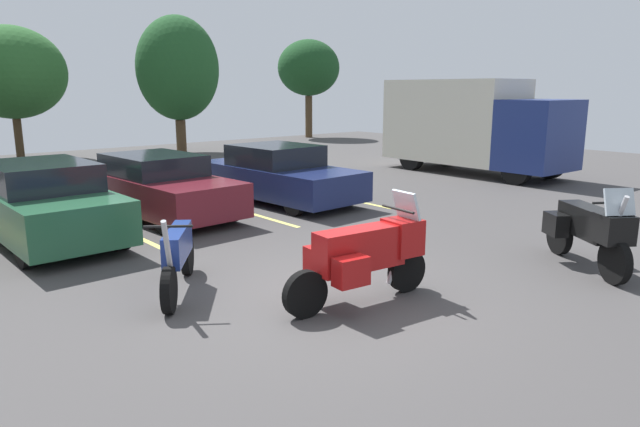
# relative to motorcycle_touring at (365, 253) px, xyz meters

# --- Properties ---
(ground) EXTENTS (44.00, 44.00, 0.10)m
(ground) POSITION_rel_motorcycle_touring_xyz_m (-0.19, 0.36, -0.73)
(ground) COLOR #423F3F
(motorcycle_touring) EXTENTS (2.30, 0.94, 1.45)m
(motorcycle_touring) POSITION_rel_motorcycle_touring_xyz_m (0.00, 0.00, 0.00)
(motorcycle_touring) COLOR black
(motorcycle_touring) RESTS_ON ground
(motorcycle_second) EXTENTS (1.38, 1.92, 1.41)m
(motorcycle_second) POSITION_rel_motorcycle_touring_xyz_m (3.67, -1.28, -0.02)
(motorcycle_second) COLOR black
(motorcycle_second) RESTS_ON ground
(motorcycle_third) EXTENTS (1.37, 1.82, 1.24)m
(motorcycle_third) POSITION_rel_motorcycle_touring_xyz_m (-1.71, 1.97, -0.14)
(motorcycle_third) COLOR black
(motorcycle_third) RESTS_ON ground
(parking_stripes) EXTENTS (14.39, 5.08, 0.01)m
(parking_stripes) POSITION_rel_motorcycle_touring_xyz_m (-2.34, 6.40, -0.67)
(parking_stripes) COLOR #EAE066
(parking_stripes) RESTS_ON ground
(car_green) EXTENTS (1.85, 4.35, 1.48)m
(car_green) POSITION_rel_motorcycle_touring_xyz_m (-2.30, 6.10, 0.05)
(car_green) COLOR #235638
(car_green) RESTS_ON ground
(car_maroon) EXTENTS (2.02, 4.34, 1.37)m
(car_maroon) POSITION_rel_motorcycle_touring_xyz_m (0.28, 6.68, -0.00)
(car_maroon) COLOR maroon
(car_maroon) RESTS_ON ground
(car_navy) EXTENTS (2.11, 4.76, 1.42)m
(car_navy) POSITION_rel_motorcycle_touring_xyz_m (3.33, 6.44, -0.01)
(car_navy) COLOR navy
(car_navy) RESTS_ON ground
(box_truck) EXTENTS (2.41, 6.40, 3.10)m
(box_truck) POSITION_rel_motorcycle_touring_xyz_m (11.19, 6.17, 0.95)
(box_truck) COLOR navy
(box_truck) RESTS_ON ground
(tree_far_right) EXTENTS (3.54, 3.54, 5.54)m
(tree_far_right) POSITION_rel_motorcycle_touring_xyz_m (16.23, 20.84, 3.26)
(tree_far_right) COLOR #4C3823
(tree_far_right) RESTS_ON ground
(tree_left) EXTENTS (3.55, 3.55, 5.89)m
(tree_left) POSITION_rel_motorcycle_touring_xyz_m (6.75, 18.28, 2.97)
(tree_left) COLOR #4C3823
(tree_left) RESTS_ON ground
(tree_center_right) EXTENTS (4.20, 4.20, 5.26)m
(tree_center_right) POSITION_rel_motorcycle_touring_xyz_m (0.73, 20.72, 2.75)
(tree_center_right) COLOR #4C3823
(tree_center_right) RESTS_ON ground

